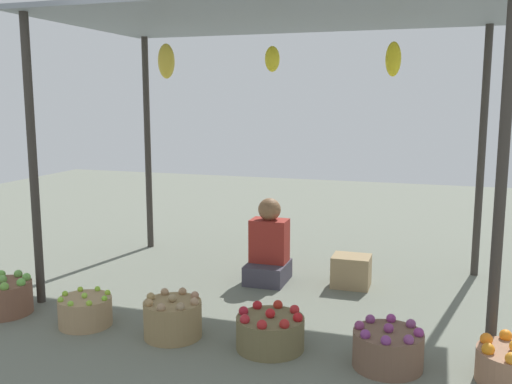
# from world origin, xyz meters

# --- Properties ---
(ground_plane) EXTENTS (14.00, 14.00, 0.00)m
(ground_plane) POSITION_xyz_m (0.00, 0.00, 0.00)
(ground_plane) COLOR slate
(market_stall_structure) EXTENTS (3.79, 2.21, 2.39)m
(market_stall_structure) POSITION_xyz_m (-0.01, 0.00, 2.21)
(market_stall_structure) COLOR #38332D
(market_stall_structure) RESTS_ON ground
(vendor_person) EXTENTS (0.36, 0.44, 0.78)m
(vendor_person) POSITION_xyz_m (-0.09, 0.17, 0.30)
(vendor_person) COLOR #413E4B
(vendor_person) RESTS_ON ground
(basket_green_apples) EXTENTS (0.43, 0.43, 0.31)m
(basket_green_apples) POSITION_xyz_m (-1.85, -1.26, 0.13)
(basket_green_apples) COLOR brown
(basket_green_apples) RESTS_ON ground
(basket_limes) EXTENTS (0.39, 0.39, 0.25)m
(basket_limes) POSITION_xyz_m (-1.10, -1.27, 0.11)
(basket_limes) COLOR tan
(basket_limes) RESTS_ON ground
(basket_potatoes) EXTENTS (0.41, 0.41, 0.31)m
(basket_potatoes) POSITION_xyz_m (-0.38, -1.26, 0.14)
(basket_potatoes) COLOR #93794F
(basket_potatoes) RESTS_ON ground
(basket_red_apples) EXTENTS (0.46, 0.46, 0.28)m
(basket_red_apples) POSITION_xyz_m (0.34, -1.24, 0.12)
(basket_red_apples) COLOR brown
(basket_red_apples) RESTS_ON ground
(basket_purple_onions) EXTENTS (0.44, 0.44, 0.29)m
(basket_purple_onions) POSITION_xyz_m (1.12, -1.27, 0.12)
(basket_purple_onions) COLOR brown
(basket_purple_onions) RESTS_ON ground
(wooden_crate_near_vendor) EXTENTS (0.34, 0.28, 0.29)m
(wooden_crate_near_vendor) POSITION_xyz_m (0.66, 0.24, 0.14)
(wooden_crate_near_vendor) COLOR #9D825A
(wooden_crate_near_vendor) RESTS_ON ground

